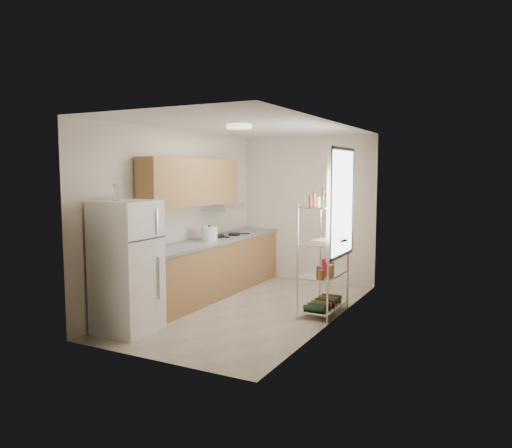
{
  "coord_description": "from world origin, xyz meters",
  "views": [
    {
      "loc": [
        3.32,
        -6.19,
        1.97
      ],
      "look_at": [
        -0.03,
        0.25,
        1.21
      ],
      "focal_mm": 35.0,
      "sensor_mm": 36.0,
      "label": 1
    }
  ],
  "objects": [
    {
      "name": "bakers_rack",
      "position": [
        1.0,
        0.3,
        1.11
      ],
      "size": [
        0.45,
        0.9,
        1.73
      ],
      "color": "silver",
      "rests_on": "ground"
    },
    {
      "name": "room",
      "position": [
        0.0,
        0.0,
        1.3
      ],
      "size": [
        2.52,
        4.42,
        2.62
      ],
      "color": "#AFA48E",
      "rests_on": "ground"
    },
    {
      "name": "ceiling_dome",
      "position": [
        0.0,
        -0.3,
        2.57
      ],
      "size": [
        0.34,
        0.34,
        0.05
      ],
      "primitive_type": "cylinder",
      "color": "white",
      "rests_on": "room"
    },
    {
      "name": "wine_glass_a",
      "position": [
        -0.88,
        -1.72,
        1.72
      ],
      "size": [
        0.07,
        0.07,
        0.2
      ],
      "primitive_type": null,
      "color": "silver",
      "rests_on": "refrigerator"
    },
    {
      "name": "espresso_machine",
      "position": [
        1.06,
        0.62,
        1.15
      ],
      "size": [
        0.19,
        0.26,
        0.27
      ],
      "primitive_type": "cube",
      "rotation": [
        0.0,
        0.0,
        0.14
      ],
      "color": "black",
      "rests_on": "bakers_rack"
    },
    {
      "name": "cutting_board",
      "position": [
        1.08,
        0.3,
        1.03
      ],
      "size": [
        0.41,
        0.48,
        0.03
      ],
      "primitive_type": "cube",
      "rotation": [
        0.0,
        0.0,
        -0.22
      ],
      "color": "tan",
      "rests_on": "bakers_rack"
    },
    {
      "name": "refrigerator",
      "position": [
        -0.87,
        -1.58,
        0.81
      ],
      "size": [
        0.67,
        0.67,
        1.62
      ],
      "primitive_type": "cube",
      "color": "white",
      "rests_on": "ground"
    },
    {
      "name": "wine_glass_b",
      "position": [
        -0.89,
        -1.65,
        1.73
      ],
      "size": [
        0.07,
        0.07,
        0.21
      ],
      "primitive_type": null,
      "color": "silver",
      "rests_on": "refrigerator"
    },
    {
      "name": "frying_pan_small",
      "position": [
        -0.86,
        1.05,
        0.92
      ],
      "size": [
        0.28,
        0.28,
        0.04
      ],
      "primitive_type": "cylinder",
      "rotation": [
        0.0,
        0.0,
        0.69
      ],
      "color": "black",
      "rests_on": "counter_run"
    },
    {
      "name": "window",
      "position": [
        1.23,
        0.35,
        1.55
      ],
      "size": [
        0.06,
        1.0,
        1.46
      ],
      "primitive_type": "cube",
      "color": "white",
      "rests_on": "room"
    },
    {
      "name": "frying_pan_large",
      "position": [
        -0.98,
        0.67,
        0.92
      ],
      "size": [
        0.3,
        0.3,
        0.04
      ],
      "primitive_type": "cylinder",
      "rotation": [
        0.0,
        0.0,
        -0.22
      ],
      "color": "black",
      "rests_on": "counter_run"
    },
    {
      "name": "rice_cooker",
      "position": [
        -0.9,
        0.33,
        1.0
      ],
      "size": [
        0.26,
        0.26,
        0.21
      ],
      "primitive_type": "cylinder",
      "color": "white",
      "rests_on": "counter_run"
    },
    {
      "name": "range_hood",
      "position": [
        -1.0,
        0.9,
        1.39
      ],
      "size": [
        0.5,
        0.6,
        0.12
      ],
      "primitive_type": "cube",
      "color": "#B7BABC",
      "rests_on": "room"
    },
    {
      "name": "upper_cabinets",
      "position": [
        -1.05,
        0.1,
        1.81
      ],
      "size": [
        0.33,
        2.2,
        0.72
      ],
      "primitive_type": "cube",
      "color": "#9F7A44",
      "rests_on": "room"
    },
    {
      "name": "storage_bag",
      "position": [
        0.93,
        0.63,
        0.63
      ],
      "size": [
        0.11,
        0.14,
        0.14
      ],
      "primitive_type": "cube",
      "rotation": [
        0.0,
        0.0,
        -0.13
      ],
      "color": "maroon",
      "rests_on": "bakers_rack"
    },
    {
      "name": "counter_run",
      "position": [
        -0.92,
        0.44,
        0.45
      ],
      "size": [
        0.63,
        3.51,
        0.9
      ],
      "color": "#9F7A44",
      "rests_on": "ground"
    }
  ]
}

